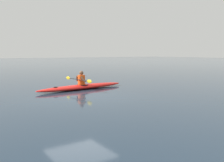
% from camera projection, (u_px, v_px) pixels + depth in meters
% --- Properties ---
extents(ground_plane, '(160.00, 160.00, 0.00)m').
position_uv_depth(ground_plane, '(79.00, 97.00, 10.34)').
color(ground_plane, '#1E2D3D').
extents(kayak, '(4.98, 1.03, 0.25)m').
position_uv_depth(kayak, '(82.00, 87.00, 12.46)').
color(kayak, red).
rests_on(kayak, ground).
extents(kayaker, '(0.50, 2.41, 0.70)m').
position_uv_depth(kayaker, '(81.00, 79.00, 12.37)').
color(kayaker, '#E04C14').
rests_on(kayaker, kayak).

